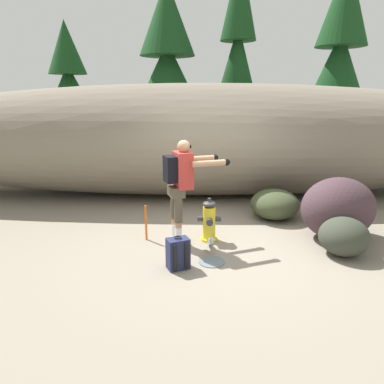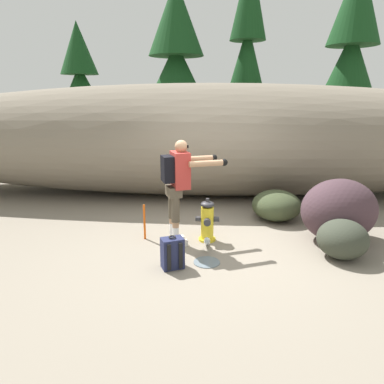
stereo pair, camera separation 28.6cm
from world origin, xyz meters
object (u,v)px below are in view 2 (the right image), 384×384
(fire_hydrant, at_px, (207,221))
(boulder_large, at_px, (276,205))
(utility_worker, at_px, (179,180))
(spare_backpack, at_px, (172,253))
(boulder_small, at_px, (343,239))
(boulder_mid, at_px, (339,210))
(survey_stake, at_px, (144,222))
(boulder_outlier, at_px, (333,214))

(fire_hydrant, height_order, boulder_large, fire_hydrant)
(utility_worker, height_order, spare_backpack, utility_worker)
(spare_backpack, height_order, boulder_large, boulder_large)
(boulder_large, distance_m, boulder_small, 1.80)
(spare_backpack, height_order, boulder_small, boulder_small)
(boulder_mid, bearing_deg, boulder_large, 130.03)
(spare_backpack, xyz_separation_m, boulder_large, (1.81, 2.11, 0.07))
(fire_hydrant, distance_m, survey_stake, 1.05)
(boulder_mid, distance_m, boulder_outlier, 0.81)
(utility_worker, distance_m, survey_stake, 0.99)
(boulder_mid, relative_size, survey_stake, 2.11)
(boulder_large, distance_m, boulder_mid, 1.30)
(spare_backpack, relative_size, boulder_mid, 0.37)
(spare_backpack, distance_m, boulder_mid, 2.88)
(fire_hydrant, height_order, spare_backpack, fire_hydrant)
(boulder_outlier, relative_size, survey_stake, 0.90)
(boulder_outlier, bearing_deg, utility_worker, -159.96)
(boulder_mid, bearing_deg, boulder_outlier, 76.09)
(boulder_mid, distance_m, boulder_small, 0.74)
(fire_hydrant, distance_m, boulder_outlier, 2.49)
(fire_hydrant, relative_size, boulder_large, 0.75)
(boulder_large, distance_m, survey_stake, 2.61)
(utility_worker, relative_size, spare_backpack, 3.59)
(boulder_large, relative_size, boulder_outlier, 1.78)
(boulder_mid, xyz_separation_m, boulder_outlier, (0.18, 0.73, -0.31))
(survey_stake, bearing_deg, utility_worker, -16.17)
(boulder_small, xyz_separation_m, survey_stake, (-3.04, 0.58, 0.01))
(boulder_small, bearing_deg, fire_hydrant, 164.32)
(fire_hydrant, relative_size, boulder_small, 0.98)
(boulder_mid, xyz_separation_m, survey_stake, (-3.20, -0.11, -0.22))
(fire_hydrant, bearing_deg, spare_backpack, -115.70)
(boulder_large, height_order, boulder_small, boulder_small)
(boulder_large, xyz_separation_m, boulder_small, (0.66, -1.67, 0.00))
(utility_worker, relative_size, survey_stake, 2.81)
(fire_hydrant, distance_m, utility_worker, 0.87)
(fire_hydrant, relative_size, boulder_outlier, 1.34)
(boulder_large, bearing_deg, boulder_small, -68.27)
(boulder_mid, distance_m, survey_stake, 3.21)
(utility_worker, height_order, survey_stake, utility_worker)
(boulder_mid, relative_size, boulder_small, 1.71)
(utility_worker, distance_m, spare_backpack, 1.20)
(boulder_large, xyz_separation_m, boulder_outlier, (1.01, -0.25, -0.08))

